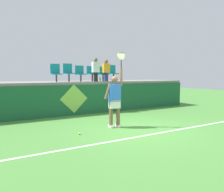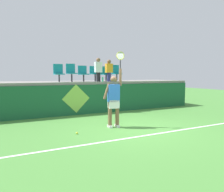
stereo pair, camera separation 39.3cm
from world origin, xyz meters
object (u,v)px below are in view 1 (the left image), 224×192
at_px(spectator_0, 106,70).
at_px(stadium_chair_5, 113,72).
at_px(stadium_chair_4, 102,73).
at_px(spectator_1, 96,69).
at_px(stadium_chair_0, 56,72).
at_px(tennis_player, 115,99).
at_px(stadium_chair_3, 92,73).
at_px(tennis_ball, 79,134).
at_px(stadium_chair_1, 68,72).
at_px(stadium_chair_2, 80,73).
at_px(water_bottle, 100,79).

bearing_deg(spectator_0, stadium_chair_5, 33.58).
relative_size(stadium_chair_4, spectator_1, 0.67).
bearing_deg(stadium_chair_4, stadium_chair_0, 179.82).
xyz_separation_m(tennis_player, stadium_chair_3, (0.82, 3.62, 0.92)).
bearing_deg(tennis_player, tennis_ball, -168.85).
bearing_deg(stadium_chair_4, stadium_chair_1, 179.81).
bearing_deg(stadium_chair_2, stadium_chair_3, -0.44).
height_order(stadium_chair_1, stadium_chair_2, stadium_chair_1).
relative_size(tennis_ball, stadium_chair_1, 0.08).
height_order(water_bottle, stadium_chair_3, stadium_chair_3).
bearing_deg(stadium_chair_1, stadium_chair_4, -0.19).
distance_m(tennis_player, water_bottle, 3.14).
bearing_deg(stadium_chair_5, stadium_chair_4, -179.44).
bearing_deg(stadium_chair_1, stadium_chair_5, 0.00).
xyz_separation_m(tennis_ball, stadium_chair_3, (2.22, 3.89, 1.87)).
relative_size(stadium_chair_0, stadium_chair_3, 1.08).
distance_m(stadium_chair_2, spectator_0, 1.28).
bearing_deg(spectator_1, water_bottle, -60.42).
xyz_separation_m(stadium_chair_4, spectator_1, (-0.60, -0.46, 0.18)).
bearing_deg(stadium_chair_5, spectator_1, -159.17).
relative_size(water_bottle, spectator_0, 0.20).
bearing_deg(spectator_1, tennis_ball, -122.85).
bearing_deg(stadium_chair_4, stadium_chair_5, 0.56).
relative_size(stadium_chair_0, stadium_chair_1, 0.97).
xyz_separation_m(water_bottle, stadium_chair_1, (-1.33, 0.69, 0.36)).
distance_m(tennis_ball, stadium_chair_1, 4.46).
bearing_deg(stadium_chair_2, stadium_chair_0, 179.75).
xyz_separation_m(stadium_chair_2, spectator_1, (0.61, -0.46, 0.17)).
height_order(tennis_player, spectator_1, spectator_1).
distance_m(stadium_chair_4, stadium_chair_5, 0.62).
height_order(water_bottle, stadium_chair_4, stadium_chair_4).
bearing_deg(tennis_ball, spectator_1, 57.15).
relative_size(tennis_ball, stadium_chair_4, 0.09).
distance_m(stadium_chair_0, stadium_chair_4, 2.40).
bearing_deg(stadium_chair_1, water_bottle, -27.45).
xyz_separation_m(water_bottle, stadium_chair_0, (-1.92, 0.69, 0.34)).
xyz_separation_m(stadium_chair_4, stadium_chair_5, (0.62, 0.01, 0.05)).
bearing_deg(spectator_0, stadium_chair_4, 90.00).
relative_size(tennis_ball, stadium_chair_5, 0.08).
bearing_deg(stadium_chair_1, spectator_1, -21.21).
relative_size(stadium_chair_5, spectator_1, 0.75).
bearing_deg(water_bottle, stadium_chair_4, 55.17).
relative_size(tennis_player, tennis_ball, 38.91).
relative_size(tennis_player, stadium_chair_3, 3.35).
height_order(tennis_ball, spectator_0, spectator_0).
distance_m(tennis_player, stadium_chair_3, 3.82).
bearing_deg(stadium_chair_4, stadium_chair_3, -179.77).
distance_m(tennis_ball, stadium_chair_3, 4.85).
bearing_deg(tennis_ball, stadium_chair_2, 67.53).
bearing_deg(stadium_chair_2, tennis_player, -93.35).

